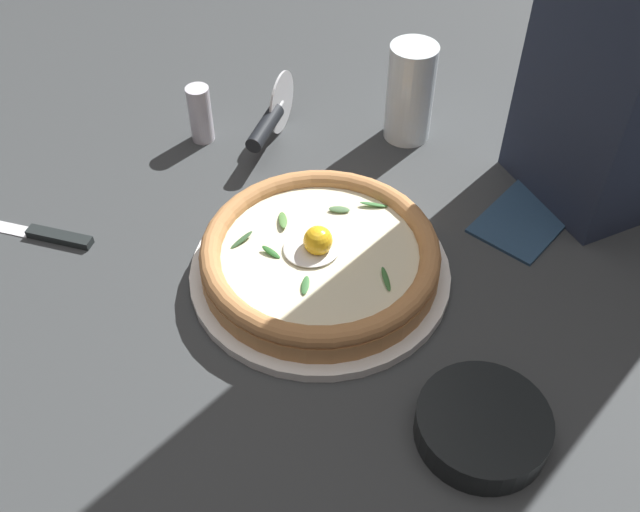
# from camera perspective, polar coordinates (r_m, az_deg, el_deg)

# --- Properties ---
(ground_plane) EXTENTS (2.40, 2.40, 0.03)m
(ground_plane) POSITION_cam_1_polar(r_m,az_deg,el_deg) (0.84, -0.41, -3.29)
(ground_plane) COLOR #35393A
(ground_plane) RESTS_ON ground
(pizza_plate) EXTENTS (0.30, 0.30, 0.01)m
(pizza_plate) POSITION_cam_1_polar(r_m,az_deg,el_deg) (0.84, -0.00, -1.23)
(pizza_plate) COLOR white
(pizza_plate) RESTS_ON ground
(pizza) EXTENTS (0.27, 0.27, 0.06)m
(pizza) POSITION_cam_1_polar(r_m,az_deg,el_deg) (0.82, -0.01, 0.06)
(pizza) COLOR tan
(pizza) RESTS_ON pizza_plate
(side_bowl) EXTENTS (0.13, 0.13, 0.03)m
(side_bowl) POSITION_cam_1_polar(r_m,az_deg,el_deg) (0.73, 12.53, -12.78)
(side_bowl) COLOR black
(side_bowl) RESTS_ON ground
(pizza_cutter) EXTENTS (0.12, 0.11, 0.09)m
(pizza_cutter) POSITION_cam_1_polar(r_m,az_deg,el_deg) (1.01, -3.81, 10.67)
(pizza_cutter) COLOR silver
(pizza_cutter) RESTS_ON ground
(table_knife) EXTENTS (0.16, 0.16, 0.01)m
(table_knife) POSITION_cam_1_polar(r_m,az_deg,el_deg) (0.96, -21.22, 1.71)
(table_knife) COLOR silver
(table_knife) RESTS_ON ground
(drinking_glass) EXTENTS (0.06, 0.06, 0.14)m
(drinking_glass) POSITION_cam_1_polar(r_m,az_deg,el_deg) (1.03, 6.99, 12.02)
(drinking_glass) COLOR silver
(drinking_glass) RESTS_ON ground
(folded_napkin) EXTENTS (0.16, 0.13, 0.01)m
(folded_napkin) POSITION_cam_1_polar(r_m,az_deg,el_deg) (0.95, 15.78, 2.97)
(folded_napkin) COLOR navy
(folded_napkin) RESTS_ON ground
(pepper_shaker) EXTENTS (0.03, 0.03, 0.08)m
(pepper_shaker) POSITION_cam_1_polar(r_m,az_deg,el_deg) (1.03, -9.31, 10.86)
(pepper_shaker) COLOR silver
(pepper_shaker) RESTS_ON ground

